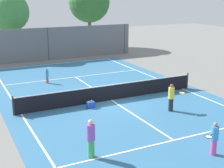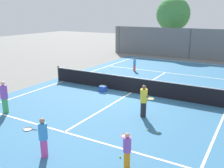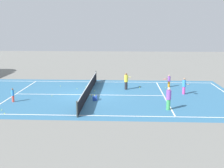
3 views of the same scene
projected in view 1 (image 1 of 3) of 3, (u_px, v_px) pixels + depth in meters
The scene contains 22 objects.
ground_plane at pixel (111, 100), 20.18m from camera, with size 80.00×80.00×0.00m, color slate.
court_surface at pixel (111, 100), 20.18m from camera, with size 13.00×25.00×0.01m.
tennis_net at pixel (111, 92), 20.04m from camera, with size 11.90×0.10×1.10m.
perimeter_fence at pixel (48, 44), 31.83m from camera, with size 18.00×0.12×3.20m.
tree_0 at pixel (89, 2), 38.60m from camera, with size 4.89×4.89×7.86m.
tree_1 at pixel (9, 12), 32.36m from camera, with size 3.93×3.93×6.57m.
player_0 at pixel (47, 76), 23.83m from camera, with size 0.23×0.23×1.09m.
player_1 at pixel (91, 138), 12.96m from camera, with size 0.35×0.35×1.62m.
player_3 at pixel (214, 138), 13.16m from camera, with size 0.88×0.56×1.43m.
player_4 at pixel (171, 97), 18.12m from camera, with size 0.86×0.73×1.57m.
ball_crate at pixel (91, 105), 18.81m from camera, with size 0.41×0.33×0.43m.
tennis_ball_0 at pixel (132, 98), 20.45m from camera, with size 0.07×0.07×0.07m, color #CCE533.
tennis_ball_1 at pixel (196, 115), 17.55m from camera, with size 0.07×0.07×0.07m, color #CCE533.
tennis_ball_2 at pixel (8, 90), 22.23m from camera, with size 0.07×0.07×0.07m, color #CCE533.
tennis_ball_3 at pixel (130, 89), 22.30m from camera, with size 0.07×0.07×0.07m, color #CCE533.
tennis_ball_4 at pixel (204, 115), 17.68m from camera, with size 0.07×0.07×0.07m, color #CCE533.
tennis_ball_5 at pixel (146, 91), 22.03m from camera, with size 0.07×0.07×0.07m, color #CCE533.
tennis_ball_7 at pixel (130, 81), 24.32m from camera, with size 0.07×0.07×0.07m, color #CCE533.
tennis_ball_8 at pixel (17, 87), 22.98m from camera, with size 0.07×0.07×0.07m, color #CCE533.
tennis_ball_9 at pixel (82, 75), 26.28m from camera, with size 0.07×0.07×0.07m, color #CCE533.
tennis_ball_10 at pixel (84, 88), 22.56m from camera, with size 0.07×0.07×0.07m, color #CCE533.
tennis_ball_11 at pixel (109, 101), 19.83m from camera, with size 0.07×0.07×0.07m, color #CCE533.
Camera 1 is at (-8.46, -17.19, 6.41)m, focal length 52.14 mm.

